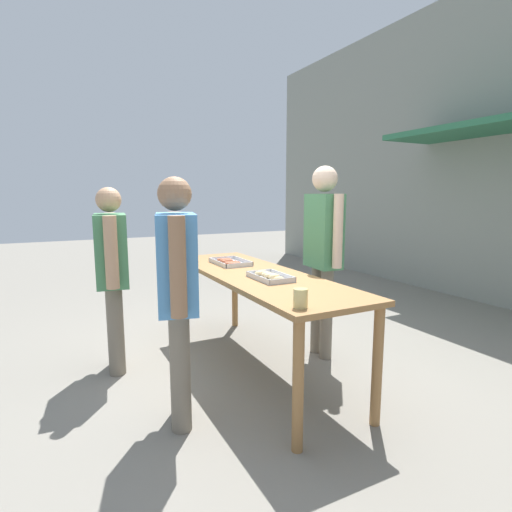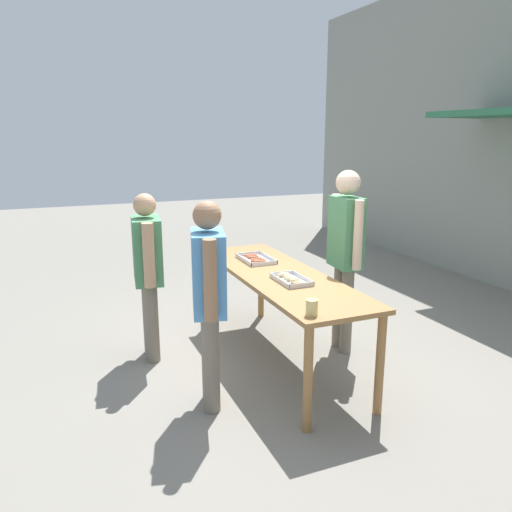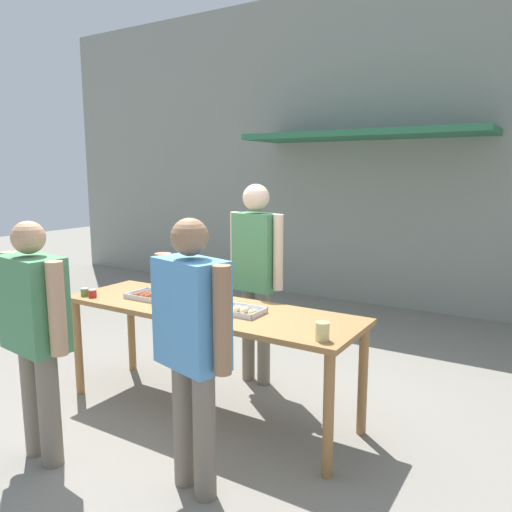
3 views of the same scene
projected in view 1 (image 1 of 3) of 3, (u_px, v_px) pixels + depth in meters
ground_plane at (256, 368)px, 3.62m from camera, size 24.00×24.00×0.00m
serving_table at (256, 284)px, 3.50m from camera, size 2.47×0.76×0.88m
food_tray_sausages at (230, 263)px, 3.94m from camera, size 0.45×0.29×0.04m
food_tray_buns at (270, 277)px, 3.22m from camera, size 0.40×0.24×0.06m
condiment_jar_mustard at (188, 255)px, 4.33m from camera, size 0.07×0.07×0.07m
condiment_jar_ketchup at (191, 256)px, 4.25m from camera, size 0.07×0.07×0.07m
beer_cup at (301, 298)px, 2.40m from camera, size 0.09×0.09×0.12m
person_server_behind_table at (323, 243)px, 3.75m from camera, size 0.56×0.25×1.82m
person_customer_holding_hotdog at (112, 265)px, 3.45m from camera, size 0.67×0.31×1.62m
person_customer_with_cup at (177, 282)px, 2.62m from camera, size 0.63×0.35×1.67m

